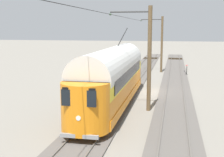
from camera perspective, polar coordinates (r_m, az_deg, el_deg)
The scene contains 8 objects.
ground_plane at distance 27.67m, azimuth 6.87°, elevation -2.61°, with size 220.00×220.00×0.00m, color gray.
track_streetcar_siding at distance 27.88m, azimuth 11.56°, elevation -2.52°, with size 2.80×80.00×0.18m.
track_adjacent_siding at distance 28.23m, azimuth 2.34°, elevation -2.20°, with size 2.80×80.00×0.18m.
vintage_streetcar at distance 22.49m, azimuth 0.12°, elevation 0.54°, with size 2.65×16.54×5.53m.
catenary_pole_foreground at distance 40.38m, azimuth 9.08°, elevation 6.46°, with size 2.94×0.28×7.16m.
catenary_pole_mid_near at distance 21.11m, azimuth 6.72°, elevation 3.99°, with size 2.94×0.28×7.16m.
overhead_wire_run at distance 12.86m, azimuth -8.54°, elevation 13.36°, with size 2.73×62.04×0.18m.
switch_stand at distance 38.49m, azimuth 13.64°, elevation 1.62°, with size 0.50×0.30×1.24m.
Camera 1 is at (-2.14, 27.00, 5.69)m, focal length 49.42 mm.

